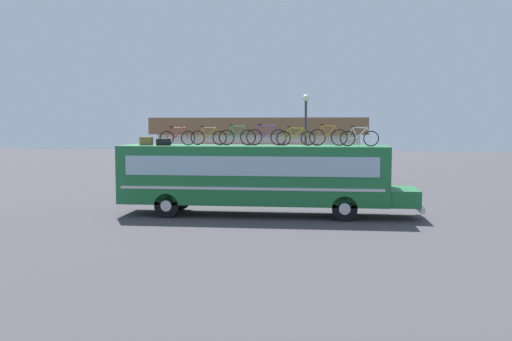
# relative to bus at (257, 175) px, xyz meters

# --- Properties ---
(ground_plane) EXTENTS (120.00, 120.00, 0.00)m
(ground_plane) POSITION_rel_bus_xyz_m (-0.18, 0.00, -1.81)
(ground_plane) COLOR #423F44
(bus) EXTENTS (13.25, 2.65, 3.14)m
(bus) POSITION_rel_bus_xyz_m (0.00, 0.00, 0.00)
(bus) COLOR #1E6B38
(bus) RESTS_ON ground
(luggage_bag_1) EXTENTS (0.54, 0.33, 0.37)m
(luggage_bag_1) POSITION_rel_bus_xyz_m (-5.04, -0.16, 1.51)
(luggage_bag_1) COLOR olive
(luggage_bag_1) RESTS_ON bus
(luggage_bag_2) EXTENTS (0.54, 0.53, 0.29)m
(luggage_bag_2) POSITION_rel_bus_xyz_m (-4.20, -0.30, 1.48)
(luggage_bag_2) COLOR black
(luggage_bag_2) RESTS_ON bus
(rooftop_bicycle_1) EXTENTS (1.63, 0.44, 0.87)m
(rooftop_bicycle_1) POSITION_rel_bus_xyz_m (-3.58, -0.26, 1.69)
(rooftop_bicycle_1) COLOR black
(rooftop_bicycle_1) RESTS_ON bus
(rooftop_bicycle_2) EXTENTS (1.67, 0.44, 0.87)m
(rooftop_bicycle_2) POSITION_rel_bus_xyz_m (-2.25, 0.20, 1.69)
(rooftop_bicycle_2) COLOR black
(rooftop_bicycle_2) RESTS_ON bus
(rooftop_bicycle_3) EXTENTS (1.68, 0.44, 0.94)m
(rooftop_bicycle_3) POSITION_rel_bus_xyz_m (-0.91, 0.03, 1.72)
(rooftop_bicycle_3) COLOR black
(rooftop_bicycle_3) RESTS_ON bus
(rooftop_bicycle_4) EXTENTS (1.83, 0.44, 0.96)m
(rooftop_bicycle_4) POSITION_rel_bus_xyz_m (0.38, 0.18, 1.73)
(rooftop_bicycle_4) COLOR black
(rooftop_bicycle_4) RESTS_ON bus
(rooftop_bicycle_5) EXTENTS (1.73, 0.44, 0.86)m
(rooftop_bicycle_5) POSITION_rel_bus_xyz_m (1.70, 0.03, 1.69)
(rooftop_bicycle_5) COLOR black
(rooftop_bicycle_5) RESTS_ON bus
(rooftop_bicycle_6) EXTENTS (1.69, 0.44, 0.97)m
(rooftop_bicycle_6) POSITION_rel_bus_xyz_m (3.13, 0.10, 1.73)
(rooftop_bicycle_6) COLOR black
(rooftop_bicycle_6) RESTS_ON bus
(rooftop_bicycle_7) EXTENTS (1.67, 0.44, 0.89)m
(rooftop_bicycle_7) POSITION_rel_bus_xyz_m (4.46, -0.30, 1.70)
(rooftop_bicycle_7) COLOR black
(rooftop_bicycle_7) RESTS_ON bus
(roadside_building) EXTENTS (14.06, 9.48, 4.47)m
(roadside_building) POSITION_rel_bus_xyz_m (-1.30, 15.49, 0.49)
(roadside_building) COLOR silver
(roadside_building) RESTS_ON ground
(street_lamp) EXTENTS (0.38, 0.38, 5.72)m
(street_lamp) POSITION_rel_bus_xyz_m (1.94, 6.95, 1.87)
(street_lamp) COLOR #38383D
(street_lamp) RESTS_ON ground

